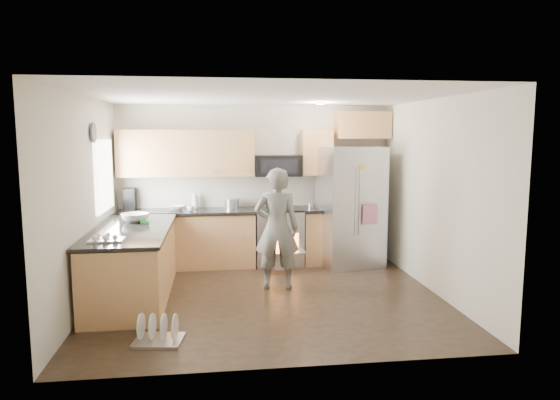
{
  "coord_description": "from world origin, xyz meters",
  "views": [
    {
      "loc": [
        -0.66,
        -6.3,
        2.13
      ],
      "look_at": [
        0.22,
        0.5,
        1.22
      ],
      "focal_mm": 32.0,
      "sensor_mm": 36.0,
      "label": 1
    }
  ],
  "objects": [
    {
      "name": "peninsula",
      "position": [
        -1.75,
        0.25,
        0.46
      ],
      "size": [
        0.96,
        2.36,
        1.04
      ],
      "color": "#BB894A",
      "rests_on": "ground"
    },
    {
      "name": "ground",
      "position": [
        0.0,
        0.0,
        0.0
      ],
      "size": [
        4.5,
        4.5,
        0.0
      ],
      "primitive_type": "plane",
      "color": "black",
      "rests_on": "ground"
    },
    {
      "name": "person",
      "position": [
        0.16,
        0.39,
        0.84
      ],
      "size": [
        0.65,
        0.47,
        1.68
      ],
      "primitive_type": "imported",
      "rotation": [
        0.0,
        0.0,
        3.03
      ],
      "color": "slate",
      "rests_on": "ground"
    },
    {
      "name": "refrigerator",
      "position": [
        1.5,
        1.47,
        0.97
      ],
      "size": [
        1.06,
        0.89,
        1.93
      ],
      "rotation": [
        0.0,
        0.0,
        0.17
      ],
      "color": "#B7B7BC",
      "rests_on": "ground"
    },
    {
      "name": "stove_range",
      "position": [
        0.35,
        1.69,
        0.68
      ],
      "size": [
        0.76,
        0.97,
        1.79
      ],
      "color": "#B7B7BC",
      "rests_on": "ground"
    },
    {
      "name": "room_shell",
      "position": [
        -0.04,
        0.02,
        1.67
      ],
      "size": [
        4.54,
        4.04,
        2.62
      ],
      "color": "beige",
      "rests_on": "ground"
    },
    {
      "name": "back_cabinet_run",
      "position": [
        -0.59,
        1.75,
        0.96
      ],
      "size": [
        4.45,
        0.64,
        2.5
      ],
      "color": "#BB894A",
      "rests_on": "ground"
    },
    {
      "name": "dish_rack",
      "position": [
        -1.27,
        -1.26,
        0.08
      ],
      "size": [
        0.54,
        0.46,
        0.3
      ],
      "rotation": [
        0.0,
        0.0,
        -0.15
      ],
      "color": "#B7B7BC",
      "rests_on": "ground"
    }
  ]
}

